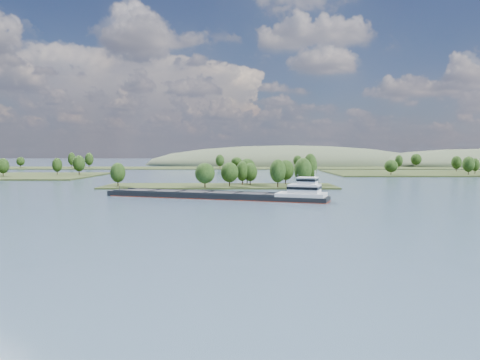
{
  "coord_description": "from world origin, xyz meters",
  "views": [
    {
      "loc": [
        10.24,
        -22.6,
        15.41
      ],
      "look_at": [
        9.22,
        130.0,
        6.0
      ],
      "focal_mm": 35.0,
      "sensor_mm": 36.0,
      "label": 1
    }
  ],
  "objects": [
    {
      "name": "hill_west",
      "position": [
        60.0,
        500.0,
        0.0
      ],
      "size": [
        320.0,
        160.0,
        44.0
      ],
      "primitive_type": "ellipsoid",
      "color": "#3B4730",
      "rests_on": "ground"
    },
    {
      "name": "tree_island",
      "position": [
        7.8,
        179.27,
        3.97
      ],
      "size": [
        100.0,
        31.54,
        15.06
      ],
      "color": "#242F15",
      "rests_on": "ground"
    },
    {
      "name": "back_shoreline",
      "position": [
        8.52,
        399.71,
        0.71
      ],
      "size": [
        900.0,
        60.0,
        15.08
      ],
      "color": "#242F15",
      "rests_on": "ground"
    },
    {
      "name": "cargo_barge",
      "position": [
        5.45,
        128.58,
        1.29
      ],
      "size": [
        74.72,
        32.76,
        10.26
      ],
      "color": "black",
      "rests_on": "ground"
    },
    {
      "name": "ground",
      "position": [
        0.0,
        120.0,
        0.0
      ],
      "size": [
        1800.0,
        1800.0,
        0.0
      ],
      "primitive_type": "plane",
      "color": "#324457",
      "rests_on": "ground"
    }
  ]
}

